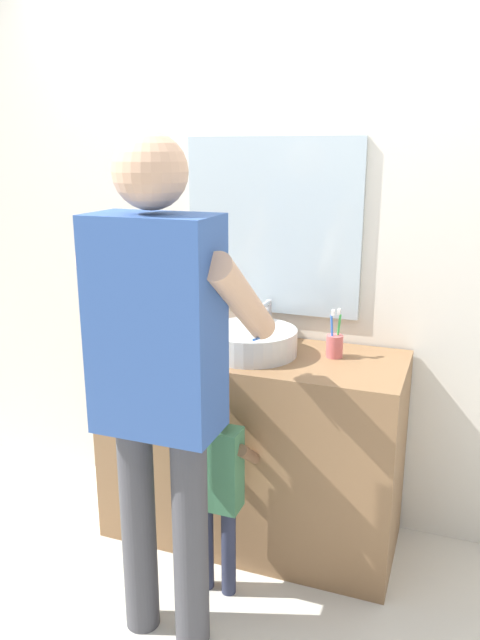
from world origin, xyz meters
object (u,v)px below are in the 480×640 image
object	(u,v)px
child_toddler	(217,479)
adult_parent	(160,357)
soap_bottle	(190,327)
toothbrush_cup	(335,345)

from	to	relation	value
child_toddler	adult_parent	world-z (taller)	adult_parent
soap_bottle	adult_parent	bearing A→B (deg)	-72.34
toothbrush_cup	child_toddler	bearing A→B (deg)	-126.35
toothbrush_cup	adult_parent	bearing A→B (deg)	-120.97
soap_bottle	adult_parent	xyz separation A→B (m)	(0.23, -0.72, 0.11)
toothbrush_cup	adult_parent	xyz separation A→B (m)	(-0.44, -0.73, 0.13)
child_toddler	soap_bottle	bearing A→B (deg)	124.96
toothbrush_cup	adult_parent	world-z (taller)	adult_parent
toothbrush_cup	soap_bottle	distance (m)	0.66
adult_parent	child_toddler	bearing A→B (deg)	70.40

